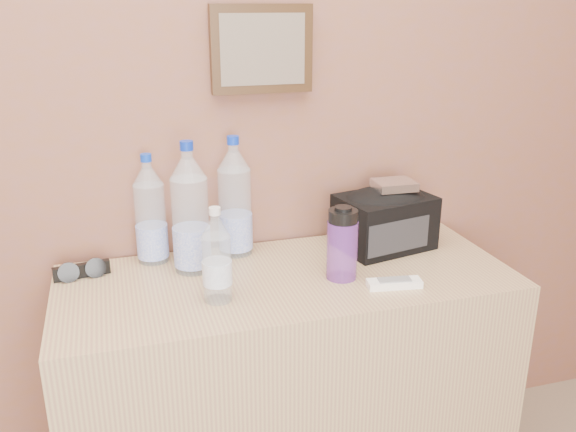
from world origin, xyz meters
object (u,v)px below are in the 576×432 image
Objects in this scene: pet_large_b at (150,215)px; toiletry_bag at (385,218)px; ac_remote at (394,283)px; nalgene_bottle at (342,243)px; foil_packet at (394,185)px; dresser at (288,395)px; pet_small at (217,260)px; pet_large_a at (190,215)px; sunglasses at (82,271)px; pet_large_c at (235,203)px.

toiletry_bag is (0.70, -0.09, -0.05)m from pet_large_b.
nalgene_bottle is at bearing 148.52° from ac_remote.
toiletry_bag reaches higher than ac_remote.
pet_large_b is at bearing 151.23° from nalgene_bottle.
ac_remote is 1.22× the size of foil_packet.
dresser is 0.56m from pet_small.
pet_small is 0.91× the size of toiletry_bag.
pet_small is at bearing -80.52° from pet_large_a.
pet_large_b is at bearing 7.55° from sunglasses.
pet_small is 0.36m from nalgene_bottle.
dresser is 0.72m from foil_packet.
pet_large_a is 1.16× the size of pet_large_b.
ac_remote is 0.35m from foil_packet.
pet_large_b is 1.29× the size of pet_small.
pet_small reaches higher than foil_packet.
nalgene_bottle is (0.24, -0.26, -0.06)m from pet_large_c.
pet_large_a is at bearing 156.16° from nalgene_bottle.
pet_large_c is 0.47m from toiletry_bag.
sunglasses is at bearing 164.35° from dresser.
nalgene_bottle reaches higher than toiletry_bag.
foil_packet is at bearing 36.60° from nalgene_bottle.
sunglasses is (-0.70, 0.21, -0.08)m from nalgene_bottle.
pet_large_b is at bearing 148.44° from dresser.
pet_large_a is 0.17m from pet_large_c.
dresser is at bearing -63.35° from pet_large_c.
pet_large_c is at bearing 157.86° from toiletry_bag.
pet_large_c is at bearing -2.31° from pet_large_b.
ac_remote is (0.61, -0.37, -0.13)m from pet_large_b.
nalgene_bottle is (0.39, -0.17, -0.06)m from pet_large_a.
foil_packet is (0.02, -0.00, 0.11)m from toiletry_bag.
foil_packet is at bearing -10.20° from pet_large_c.
pet_large_c is at bearing 143.67° from ac_remote.
dresser is at bearing -172.43° from toiletry_bag.
pet_large_c is at bearing 31.36° from pet_large_a.
ac_remote is at bearing -113.68° from foil_packet.
dresser is 0.62m from toiletry_bag.
pet_large_a is 0.22m from pet_small.
dresser is 4.60× the size of toiletry_bag.
pet_large_b is at bearing 172.47° from foil_packet.
pet_small is 1.64× the size of sunglasses.
nalgene_bottle is 0.31m from foil_packet.
foil_packet is at bearing 0.22° from pet_large_a.
pet_small is at bearing -44.89° from sunglasses.
pet_large_a is at bearing -179.78° from foil_packet.
pet_large_b is 2.21× the size of ac_remote.
sunglasses is 0.95m from foil_packet.
sunglasses reaches higher than dresser.
pet_small is at bearing -171.06° from toiletry_bag.
toiletry_bag is 2.28× the size of foil_packet.
sunglasses is 0.56× the size of toiletry_bag.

